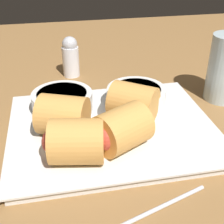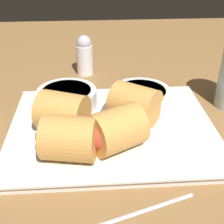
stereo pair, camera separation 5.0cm
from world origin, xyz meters
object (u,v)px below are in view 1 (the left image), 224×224
(serving_plate, at_px, (112,129))
(salt_shaker, at_px, (71,57))
(dipping_bowl_near, at_px, (136,96))
(dipping_bowl_far, at_px, (62,101))

(serving_plate, bearing_deg, salt_shaker, 100.26)
(dipping_bowl_near, xyz_separation_m, dipping_bowl_far, (-0.12, 0.01, 0.00))
(serving_plate, distance_m, salt_shaker, 0.24)
(dipping_bowl_near, xyz_separation_m, salt_shaker, (-0.09, 0.18, 0.01))
(dipping_bowl_far, xyz_separation_m, salt_shaker, (0.03, 0.17, 0.01))
(serving_plate, relative_size, dipping_bowl_near, 3.17)
(dipping_bowl_near, distance_m, dipping_bowl_far, 0.12)
(dipping_bowl_far, distance_m, salt_shaker, 0.17)
(dipping_bowl_near, bearing_deg, serving_plate, -134.95)
(dipping_bowl_near, bearing_deg, dipping_bowl_far, 176.55)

